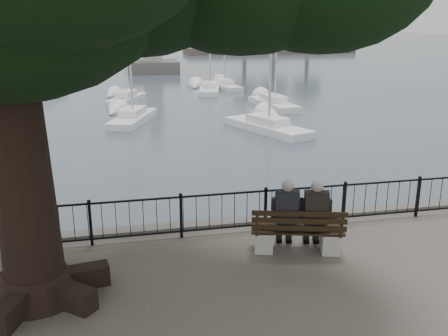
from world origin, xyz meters
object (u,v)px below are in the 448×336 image
object	(u,v)px
bench	(297,236)
lion_monument	(152,54)
person_right	(315,217)
person_left	(286,217)

from	to	relation	value
bench	lion_monument	world-z (taller)	lion_monument
person_right	lion_monument	xyz separation A→B (m)	(0.29, 48.70, 0.29)
person_right	lion_monument	world-z (taller)	lion_monument
bench	person_left	distance (m)	0.48
person_left	person_right	xyz separation A→B (m)	(0.59, -0.16, 0.00)
bench	lion_monument	xyz separation A→B (m)	(0.67, 48.71, 0.69)
bench	lion_monument	size ratio (longest dim) A/B	0.25
bench	person_right	world-z (taller)	person_right
bench	person_right	size ratio (longest dim) A/B	1.25
bench	person_right	xyz separation A→B (m)	(0.38, 0.01, 0.40)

